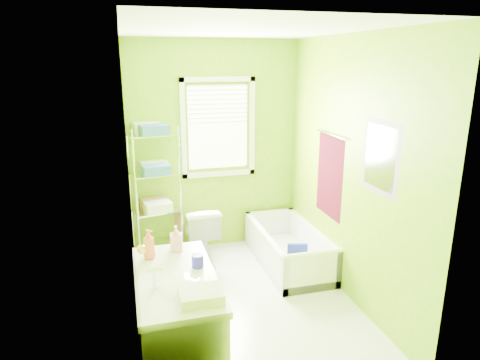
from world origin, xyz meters
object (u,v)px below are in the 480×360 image
object	(u,v)px
bathtub	(289,253)
wire_shelf_unit	(156,178)
toilet	(201,233)
vanity	(178,323)

from	to	relation	value
bathtub	wire_shelf_unit	xyz separation A→B (m)	(-1.46, 0.61, 0.86)
toilet	vanity	distance (m)	1.97
bathtub	toilet	bearing A→B (deg)	158.61
bathtub	vanity	size ratio (longest dim) A/B	1.27
bathtub	vanity	bearing A→B (deg)	-134.49
toilet	vanity	xyz separation A→B (m)	(-0.51, -1.90, 0.10)
bathtub	vanity	distance (m)	2.15
bathtub	vanity	xyz separation A→B (m)	(-1.49, -1.52, 0.30)
vanity	bathtub	bearing A→B (deg)	45.51
bathtub	vanity	world-z (taller)	vanity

